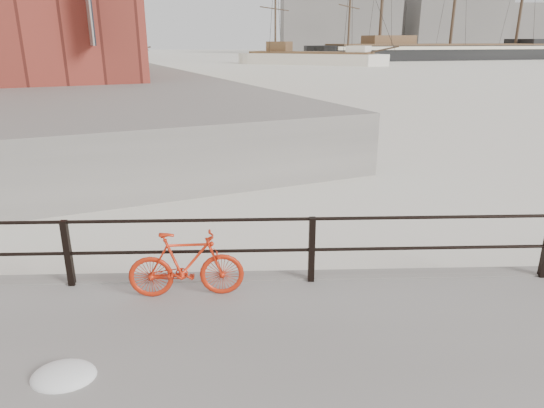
# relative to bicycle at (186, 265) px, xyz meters

# --- Properties ---
(ground) EXTENTS (400.00, 400.00, 0.00)m
(ground) POSITION_rel_bicycle_xyz_m (5.27, 0.52, -0.83)
(ground) COLOR white
(ground) RESTS_ON ground
(far_quay) EXTENTS (78.44, 148.07, 1.80)m
(far_quay) POSITION_rel_bicycle_xyz_m (-34.73, 72.52, 0.07)
(far_quay) COLOR gray
(far_quay) RESTS_ON ground
(bicycle) EXTENTS (1.58, 0.31, 0.95)m
(bicycle) POSITION_rel_bicycle_xyz_m (0.00, 0.00, 0.00)
(bicycle) COLOR red
(bicycle) RESTS_ON promenade
(barque_black) EXTENTS (70.61, 36.54, 37.62)m
(barque_black) POSITION_rel_bicycle_xyz_m (39.79, 93.01, -0.83)
(barque_black) COLOR black
(barque_black) RESTS_ON ground
(schooner_mid) EXTENTS (28.97, 21.87, 19.41)m
(schooner_mid) POSITION_rel_bicycle_xyz_m (10.04, 74.03, -0.83)
(schooner_mid) COLOR silver
(schooner_mid) RESTS_ON ground
(schooner_left) EXTENTS (23.92, 18.88, 16.82)m
(schooner_left) POSITION_rel_bicycle_xyz_m (-26.52, 76.37, -0.83)
(schooner_left) COLOR beige
(schooner_left) RESTS_ON ground
(workboat_far) EXTENTS (12.00, 6.15, 7.00)m
(workboat_far) POSITION_rel_bicycle_xyz_m (-21.45, 43.01, -0.83)
(workboat_far) COLOR black
(workboat_far) RESTS_ON ground
(industrial_west) EXTENTS (32.00, 18.00, 18.00)m
(industrial_west) POSITION_rel_bicycle_xyz_m (25.27, 140.52, 8.17)
(industrial_west) COLOR gray
(industrial_west) RESTS_ON ground
(industrial_mid) EXTENTS (26.00, 20.00, 24.00)m
(industrial_mid) POSITION_rel_bicycle_xyz_m (60.27, 145.52, 11.17)
(industrial_mid) COLOR gray
(industrial_mid) RESTS_ON ground
(industrial_east) EXTENTS (20.00, 16.00, 14.00)m
(industrial_east) POSITION_rel_bicycle_xyz_m (83.27, 150.52, 6.17)
(industrial_east) COLOR gray
(industrial_east) RESTS_ON ground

